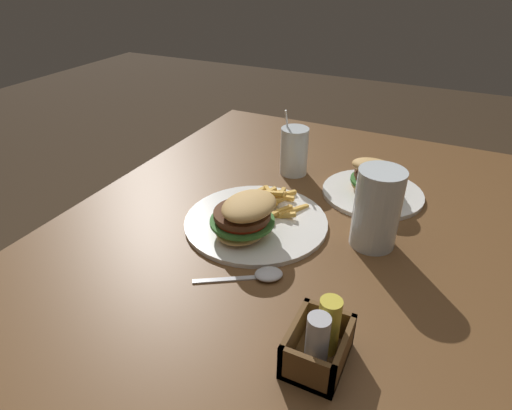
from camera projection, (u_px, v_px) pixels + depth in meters
dining_table at (304, 274)px, 0.97m from camera, size 1.27×1.06×0.71m
meal_plate_near at (251, 218)px, 0.90m from camera, size 0.31×0.31×0.10m
beer_glass at (376, 211)px, 0.84m from camera, size 0.09×0.09×0.17m
juice_glass at (294, 153)px, 1.12m from camera, size 0.07×0.07×0.17m
spoon at (264, 275)px, 0.78m from camera, size 0.11×0.15×0.01m
meal_plate_far at (374, 183)px, 1.03m from camera, size 0.24×0.24×0.11m
condiment_caddy at (320, 344)px, 0.61m from camera, size 0.11×0.08×0.10m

